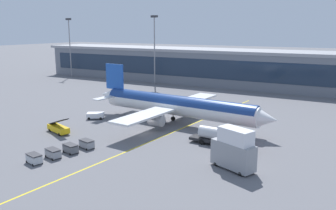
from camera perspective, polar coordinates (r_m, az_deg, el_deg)
ground_plane at (r=70.31m, az=-3.62°, el=-4.56°), size 700.00×700.00×0.00m
apron_lead_in_line at (r=69.81m, az=0.24°, el=-4.65°), size 8.24×79.63×0.01m
terminal_building at (r=124.96m, az=21.49°, el=5.06°), size 215.34×19.32×12.82m
main_airliner at (r=75.86m, az=1.29°, el=-0.05°), size 44.19×35.02×12.07m
fuel_tanker at (r=62.85m, az=8.91°, el=-5.09°), size 10.89×3.00×3.25m
belt_loader at (r=73.46m, az=-17.34°, el=-3.56°), size 6.99×3.55×3.49m
pushback_tug at (r=82.67m, az=-11.72°, el=-1.61°), size 4.44×3.98×1.40m
catering_lift at (r=52.70m, az=10.62°, el=-7.09°), size 7.24×4.82×6.30m
baggage_cart_0 at (r=58.55m, az=-20.86°, el=-8.09°), size 2.93×2.14×1.48m
baggage_cart_1 at (r=59.91m, az=-18.12°, el=-7.42°), size 2.93×2.14×1.48m
baggage_cart_2 at (r=61.41m, az=-15.50°, el=-6.76°), size 2.93×2.14×1.48m
baggage_cart_3 at (r=63.03m, az=-13.03°, el=-6.13°), size 2.93×2.14×1.48m
apron_light_mast_0 at (r=130.64m, az=-2.20°, el=9.73°), size 2.80×0.50×24.96m
apron_light_mast_1 at (r=157.00m, az=-15.62°, el=9.64°), size 2.80×0.50×24.51m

